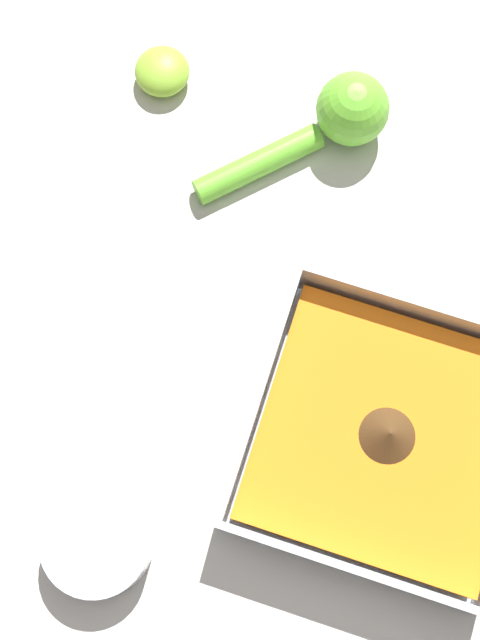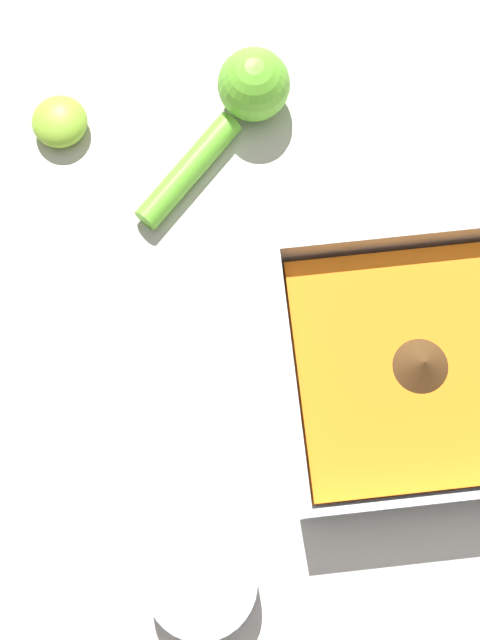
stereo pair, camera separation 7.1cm
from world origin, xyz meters
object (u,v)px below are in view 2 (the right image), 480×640
lemon_squeezer (241,101)px  lemon_half (60,122)px  spice_bowl (202,582)px  square_dish (416,370)px

lemon_squeezer → lemon_half: lemon_squeezer is taller
spice_bowl → square_dish: bearing=127.6°
square_dish → lemon_half: bearing=-132.7°
lemon_squeezer → spice_bowl: bearing=-145.8°
square_dish → lemon_squeezer: size_ratio=1.46×
square_dish → lemon_squeezer: bearing=-155.1°
square_dish → spice_bowl: (0.14, -0.19, -0.00)m
spice_bowl → lemon_squeezer: size_ratio=0.58×
square_dish → lemon_half: square_dish is taller
square_dish → lemon_squeezer: lemon_squeezer is taller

